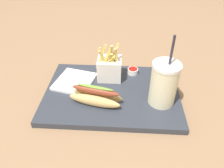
{
  "coord_description": "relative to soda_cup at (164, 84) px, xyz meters",
  "views": [
    {
      "loc": [
        0.03,
        -0.56,
        0.48
      ],
      "look_at": [
        0.0,
        0.0,
        0.05
      ],
      "focal_mm": 34.86,
      "sensor_mm": 36.0,
      "label": 1
    }
  ],
  "objects": [
    {
      "name": "ground_plane",
      "position": [
        -0.16,
        0.04,
        -0.1
      ],
      "size": [
        2.4,
        2.4,
        0.02
      ],
      "primitive_type": "cube",
      "color": "#8C6B4C"
    },
    {
      "name": "soda_cup",
      "position": [
        0.0,
        0.0,
        0.0
      ],
      "size": [
        0.08,
        0.08,
        0.23
      ],
      "color": "beige",
      "rests_on": "food_tray"
    },
    {
      "name": "fries_basket",
      "position": [
        -0.17,
        0.12,
        -0.03
      ],
      "size": [
        0.09,
        0.07,
        0.14
      ],
      "color": "white",
      "rests_on": "food_tray"
    },
    {
      "name": "ketchup_cup_1",
      "position": [
        -0.09,
        0.15,
        -0.06
      ],
      "size": [
        0.04,
        0.04,
        0.02
      ],
      "color": "white",
      "rests_on": "food_tray"
    },
    {
      "name": "hot_dog_1",
      "position": [
        -0.2,
        -0.02,
        -0.05
      ],
      "size": [
        0.17,
        0.09,
        0.06
      ],
      "color": "tan",
      "rests_on": "food_tray"
    },
    {
      "name": "food_tray",
      "position": [
        -0.16,
        0.04,
        -0.08
      ],
      "size": [
        0.44,
        0.32,
        0.02
      ],
      "primitive_type": "cube",
      "color": "#2D333D",
      "rests_on": "ground_plane"
    },
    {
      "name": "napkin_stack",
      "position": [
        -0.29,
        0.08,
        -0.07
      ],
      "size": [
        0.15,
        0.16,
        0.01
      ],
      "primitive_type": "cube",
      "rotation": [
        0.0,
        0.0,
        -0.24
      ],
      "color": "white",
      "rests_on": "food_tray"
    }
  ]
}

